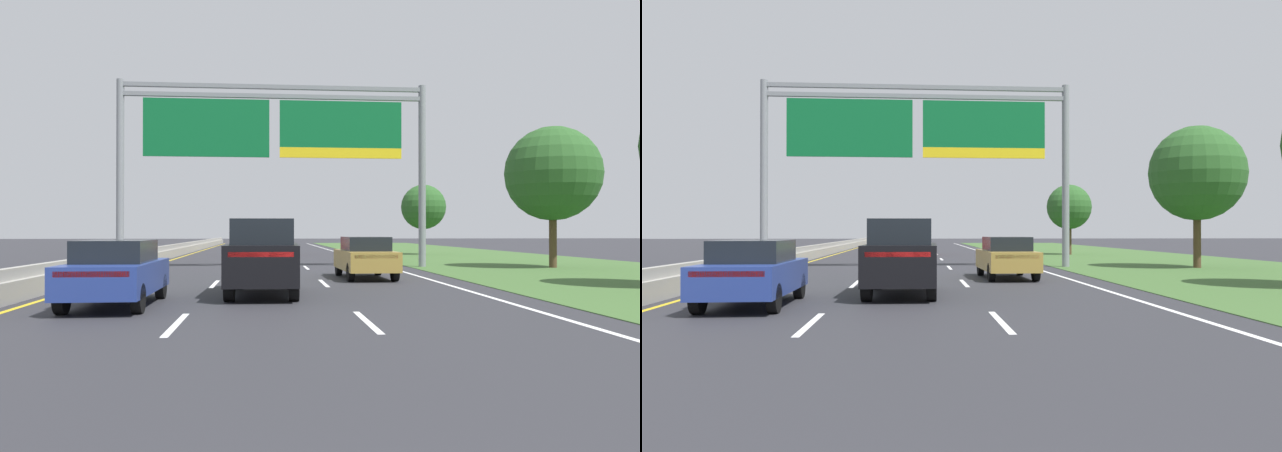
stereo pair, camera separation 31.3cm
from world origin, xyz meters
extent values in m
plane|color=#2B2B30|center=(0.00, 35.00, 0.00)|extent=(220.00, 220.00, 0.00)
cube|color=white|center=(-1.85, 10.50, 0.00)|extent=(0.14, 3.00, 0.01)
cube|color=white|center=(-1.85, 19.50, 0.00)|extent=(0.14, 3.00, 0.01)
cube|color=white|center=(-1.85, 28.50, 0.00)|extent=(0.14, 3.00, 0.01)
cube|color=white|center=(-1.85, 37.50, 0.00)|extent=(0.14, 3.00, 0.01)
cube|color=white|center=(-1.85, 46.50, 0.00)|extent=(0.14, 3.00, 0.01)
cube|color=white|center=(-1.85, 55.50, 0.00)|extent=(0.14, 3.00, 0.01)
cube|color=white|center=(-1.85, 64.50, 0.00)|extent=(0.14, 3.00, 0.01)
cube|color=white|center=(-1.85, 73.50, 0.00)|extent=(0.14, 3.00, 0.01)
cube|color=white|center=(-1.85, 82.50, 0.00)|extent=(0.14, 3.00, 0.01)
cube|color=white|center=(1.85, 10.50, 0.00)|extent=(0.14, 3.00, 0.01)
cube|color=white|center=(1.85, 19.50, 0.00)|extent=(0.14, 3.00, 0.01)
cube|color=white|center=(1.85, 28.50, 0.00)|extent=(0.14, 3.00, 0.01)
cube|color=white|center=(1.85, 37.50, 0.00)|extent=(0.14, 3.00, 0.01)
cube|color=white|center=(1.85, 46.50, 0.00)|extent=(0.14, 3.00, 0.01)
cube|color=white|center=(1.85, 55.50, 0.00)|extent=(0.14, 3.00, 0.01)
cube|color=white|center=(1.85, 64.50, 0.00)|extent=(0.14, 3.00, 0.01)
cube|color=white|center=(1.85, 73.50, 0.00)|extent=(0.14, 3.00, 0.01)
cube|color=white|center=(1.85, 82.50, 0.00)|extent=(0.14, 3.00, 0.01)
cube|color=white|center=(5.90, 35.00, 0.00)|extent=(0.16, 106.00, 0.01)
cube|color=gold|center=(-5.90, 35.00, 0.00)|extent=(0.16, 106.00, 0.01)
cube|color=#3D602D|center=(13.95, 35.00, 0.01)|extent=(14.00, 110.00, 0.02)
cube|color=#99968E|center=(-6.60, 35.00, 0.28)|extent=(0.60, 110.00, 0.55)
cube|color=#99968E|center=(-6.60, 35.00, 0.70)|extent=(0.25, 110.00, 0.30)
cylinder|color=gray|center=(-7.05, 28.59, 4.53)|extent=(0.36, 0.36, 9.05)
cylinder|color=gray|center=(7.65, 28.59, 4.53)|extent=(0.36, 0.36, 9.05)
cube|color=gray|center=(0.30, 28.59, 8.83)|extent=(14.70, 0.24, 0.20)
cube|color=gray|center=(0.30, 28.59, 8.38)|extent=(14.70, 0.24, 0.20)
cube|color=#0C602D|center=(-2.95, 28.41, 6.76)|extent=(6.00, 0.12, 2.79)
cube|color=#0C602D|center=(3.55, 28.41, 7.01)|extent=(6.00, 0.12, 2.29)
cube|color=yellow|center=(3.55, 28.41, 5.61)|extent=(6.00, 0.12, 0.50)
cube|color=maroon|center=(0.13, 45.19, 0.92)|extent=(2.01, 5.41, 1.00)
cube|color=black|center=(0.13, 46.04, 1.81)|extent=(1.72, 1.90, 0.78)
cube|color=#B21414|center=(0.14, 42.53, 1.22)|extent=(1.68, 0.08, 0.12)
cube|color=maroon|center=(0.14, 43.46, 1.52)|extent=(2.01, 1.95, 0.20)
cylinder|color=black|center=(-0.72, 47.03, 0.42)|extent=(0.30, 0.84, 0.84)
cylinder|color=black|center=(0.98, 47.03, 0.42)|extent=(0.30, 0.84, 0.84)
cylinder|color=black|center=(-0.71, 43.35, 0.42)|extent=(0.30, 0.84, 0.84)
cylinder|color=black|center=(0.99, 43.36, 0.42)|extent=(0.30, 0.84, 0.84)
cube|color=black|center=(-0.19, 15.81, 0.91)|extent=(2.02, 4.75, 1.05)
cube|color=black|center=(-0.20, 15.66, 1.77)|extent=(1.71, 3.04, 0.68)
cube|color=#B21414|center=(-0.25, 13.50, 1.22)|extent=(1.60, 0.12, 0.12)
cylinder|color=black|center=(-0.97, 17.43, 0.38)|extent=(0.28, 0.77, 0.76)
cylinder|color=black|center=(0.67, 17.39, 0.38)|extent=(0.28, 0.77, 0.76)
cylinder|color=black|center=(-1.06, 14.23, 0.38)|extent=(0.28, 0.77, 0.76)
cylinder|color=black|center=(0.58, 14.19, 0.38)|extent=(0.28, 0.77, 0.76)
cube|color=#A38438|center=(3.63, 21.61, 0.69)|extent=(1.91, 4.44, 0.72)
cube|color=black|center=(3.63, 21.56, 1.31)|extent=(1.61, 2.33, 0.52)
cube|color=#B21414|center=(3.67, 19.45, 0.91)|extent=(1.53, 0.11, 0.12)
cylinder|color=black|center=(2.80, 23.09, 0.33)|extent=(0.23, 0.66, 0.66)
cylinder|color=black|center=(4.40, 23.12, 0.33)|extent=(0.23, 0.66, 0.66)
cylinder|color=black|center=(2.86, 20.10, 0.33)|extent=(0.23, 0.66, 0.66)
cylinder|color=black|center=(4.46, 20.13, 0.33)|extent=(0.23, 0.66, 0.66)
cube|color=navy|center=(-3.70, 13.60, 0.69)|extent=(1.84, 4.41, 0.72)
cube|color=black|center=(-3.69, 13.55, 1.31)|extent=(1.57, 2.31, 0.52)
cube|color=#B21414|center=(-3.69, 11.44, 0.91)|extent=(1.53, 0.09, 0.12)
cylinder|color=black|center=(-4.50, 15.10, 0.33)|extent=(0.22, 0.66, 0.66)
cylinder|color=black|center=(-2.90, 15.10, 0.33)|extent=(0.22, 0.66, 0.66)
cylinder|color=black|center=(-4.49, 12.10, 0.33)|extent=(0.22, 0.66, 0.66)
cylinder|color=black|center=(-2.89, 12.11, 0.33)|extent=(0.22, 0.66, 0.66)
cylinder|color=#4C3823|center=(13.75, 27.19, 1.38)|extent=(0.36, 0.36, 2.76)
sphere|color=#285623|center=(13.75, 27.19, 4.59)|extent=(4.58, 4.58, 4.58)
cylinder|color=#4C3823|center=(11.79, 44.17, 1.13)|extent=(0.36, 0.36, 2.27)
sphere|color=#285623|center=(11.79, 44.17, 3.62)|extent=(3.38, 3.38, 3.38)
camera|label=1|loc=(-0.16, -1.50, 1.79)|focal=34.59mm
camera|label=2|loc=(0.16, -1.53, 1.79)|focal=34.59mm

